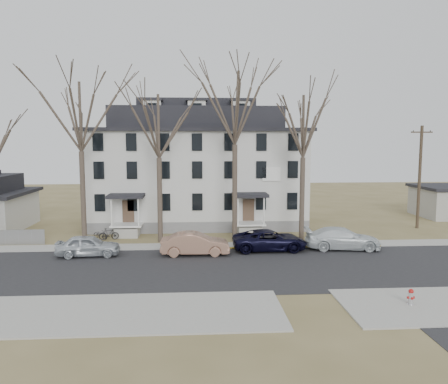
{
  "coord_description": "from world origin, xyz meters",
  "views": [
    {
      "loc": [
        -2.06,
        -24.91,
        7.99
      ],
      "look_at": [
        0.08,
        9.0,
        4.1
      ],
      "focal_mm": 35.0,
      "sensor_mm": 36.0,
      "label": 1
    }
  ],
  "objects": [
    {
      "name": "tree_far_left",
      "position": [
        -11.0,
        9.8,
        10.34
      ],
      "size": [
        8.4,
        8.4,
        13.72
      ],
      "color": "#473B31",
      "rests_on": "ground"
    },
    {
      "name": "ground",
      "position": [
        0.0,
        0.0,
        0.0
      ],
      "size": [
        120.0,
        120.0,
        0.0
      ],
      "primitive_type": "plane",
      "color": "olive",
      "rests_on": "ground"
    },
    {
      "name": "main_road",
      "position": [
        0.0,
        2.0,
        0.0
      ],
      "size": [
        120.0,
        10.0,
        0.04
      ],
      "primitive_type": "cube",
      "color": "#27272A",
      "rests_on": "ground"
    },
    {
      "name": "near_sidewalk_left",
      "position": [
        -8.0,
        -5.0,
        0.0
      ],
      "size": [
        20.0,
        5.0,
        0.08
      ],
      "primitive_type": "cube",
      "color": "#A09F97",
      "rests_on": "ground"
    },
    {
      "name": "car_tan",
      "position": [
        -2.2,
        5.46,
        0.8
      ],
      "size": [
        4.85,
        1.7,
        1.6
      ],
      "primitive_type": "imported",
      "rotation": [
        0.0,
        0.0,
        1.57
      ],
      "color": "#966C57",
      "rests_on": "ground"
    },
    {
      "name": "tree_mid_right",
      "position": [
        6.5,
        9.8,
        9.6
      ],
      "size": [
        7.8,
        7.8,
        12.74
      ],
      "color": "#473B31",
      "rests_on": "ground"
    },
    {
      "name": "tree_mid_left",
      "position": [
        -5.0,
        9.8,
        9.6
      ],
      "size": [
        7.8,
        7.8,
        12.74
      ],
      "color": "#473B31",
      "rests_on": "ground"
    },
    {
      "name": "fire_hydrant",
      "position": [
        8.39,
        -4.87,
        0.43
      ],
      "size": [
        0.35,
        0.33,
        0.85
      ],
      "color": "#B7B7BA",
      "rests_on": "ground"
    },
    {
      "name": "car_silver",
      "position": [
        -9.68,
        5.56,
        0.75
      ],
      "size": [
        4.48,
        2.03,
        1.49
      ],
      "primitive_type": "imported",
      "rotation": [
        0.0,
        0.0,
        1.63
      ],
      "color": "silver",
      "rests_on": "ground"
    },
    {
      "name": "yellow_curb",
      "position": [
        5.0,
        7.1,
        0.0
      ],
      "size": [
        14.0,
        0.25,
        0.06
      ],
      "primitive_type": "cube",
      "color": "gold",
      "rests_on": "ground"
    },
    {
      "name": "car_white",
      "position": [
        8.8,
        6.45,
        0.8
      ],
      "size": [
        5.72,
        2.78,
        1.6
      ],
      "primitive_type": "imported",
      "rotation": [
        0.0,
        0.0,
        1.47
      ],
      "color": "silver",
      "rests_on": "ground"
    },
    {
      "name": "car_navy",
      "position": [
        3.3,
        6.41,
        0.76
      ],
      "size": [
        5.51,
        2.61,
        1.52
      ],
      "primitive_type": "imported",
      "rotation": [
        0.0,
        0.0,
        1.59
      ],
      "color": "black",
      "rests_on": "ground"
    },
    {
      "name": "bicycle_left",
      "position": [
        -10.02,
        11.02,
        0.4
      ],
      "size": [
        1.55,
        1.27,
        0.79
      ],
      "primitive_type": "imported",
      "rotation": [
        0.0,
        0.0,
        0.99
      ],
      "color": "black",
      "rests_on": "ground"
    },
    {
      "name": "bicycle_right",
      "position": [
        -9.26,
        10.67,
        0.48
      ],
      "size": [
        1.64,
        0.67,
        0.96
      ],
      "primitive_type": "imported",
      "rotation": [
        0.0,
        0.0,
        1.71
      ],
      "color": "black",
      "rests_on": "ground"
    },
    {
      "name": "tree_center",
      "position": [
        1.0,
        9.8,
        11.08
      ],
      "size": [
        9.0,
        9.0,
        14.7
      ],
      "color": "#473B31",
      "rests_on": "ground"
    },
    {
      "name": "utility_pole_far",
      "position": [
        18.5,
        14.0,
        4.9
      ],
      "size": [
        2.0,
        0.28,
        9.5
      ],
      "color": "#3D3023",
      "rests_on": "ground"
    },
    {
      "name": "boarding_house",
      "position": [
        -2.0,
        17.95,
        5.38
      ],
      "size": [
        20.8,
        12.36,
        12.05
      ],
      "color": "slate",
      "rests_on": "ground"
    },
    {
      "name": "far_sidewalk",
      "position": [
        0.0,
        8.0,
        0.0
      ],
      "size": [
        120.0,
        2.0,
        0.08
      ],
      "primitive_type": "cube",
      "color": "#A09F97",
      "rests_on": "ground"
    }
  ]
}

